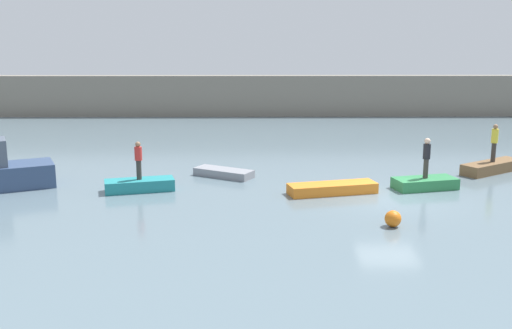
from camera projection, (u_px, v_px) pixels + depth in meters
The scene contains 11 objects.
ground_plane at pixel (390, 199), 24.96m from camera, with size 120.00×120.00×0.00m, color slate.
embankment_wall at pixel (321, 96), 49.67m from camera, with size 80.00×1.20×3.31m, color gray.
rowboat_teal at pixel (140, 185), 26.20m from camera, with size 2.95×1.04×0.51m, color teal.
rowboat_grey at pixel (224, 173), 28.83m from camera, with size 2.86×1.01×0.37m, color gray.
rowboat_orange at pixel (332, 188), 25.80m from camera, with size 3.79×1.06×0.44m, color orange.
rowboat_green at pixel (425, 183), 26.57m from camera, with size 2.74×1.19×0.48m, color #2D7F47.
rowboat_brown at pixel (492, 167), 29.69m from camera, with size 3.72×1.00×0.53m, color brown.
person_yellow_shirt at pixel (494, 141), 29.41m from camera, with size 0.32×0.32×1.86m.
person_red_shirt at pixel (138, 158), 25.95m from camera, with size 0.32×0.32×1.66m.
person_dark_shirt at pixel (427, 156), 26.30m from camera, with size 0.32×0.32×1.78m.
mooring_buoy at pixel (393, 219), 21.35m from camera, with size 0.59×0.59×0.59m, color orange.
Camera 1 is at (-5.73, -24.03, 6.72)m, focal length 42.44 mm.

